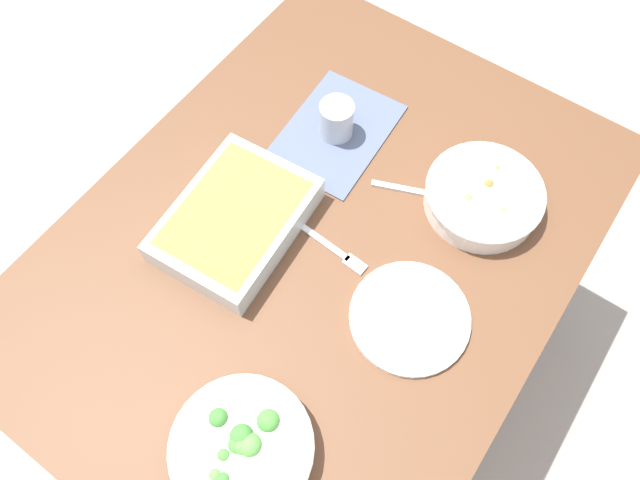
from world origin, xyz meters
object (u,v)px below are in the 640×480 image
(drink_cup, at_px, (336,121))
(fork_on_table, at_px, (333,249))
(spoon_by_stew, at_px, (427,193))
(baking_dish, at_px, (236,219))
(broccoli_bowl, at_px, (242,448))
(side_plate, at_px, (410,318))
(stew_bowl, at_px, (483,196))

(drink_cup, relative_size, fork_on_table, 0.48)
(drink_cup, xyz_separation_m, spoon_by_stew, (-0.02, -0.24, -0.03))
(drink_cup, height_order, fork_on_table, drink_cup)
(baking_dish, relative_size, drink_cup, 3.72)
(broccoli_bowl, bearing_deg, baking_dish, 40.27)
(spoon_by_stew, xyz_separation_m, fork_on_table, (-0.21, 0.08, -0.00))
(baking_dish, xyz_separation_m, drink_cup, (0.30, -0.03, 0.00))
(spoon_by_stew, bearing_deg, fork_on_table, 158.54)
(broccoli_bowl, distance_m, baking_dish, 0.42)
(broccoli_bowl, xyz_separation_m, side_plate, (0.35, -0.10, -0.02))
(spoon_by_stew, bearing_deg, broccoli_bowl, -179.34)
(side_plate, distance_m, spoon_by_stew, 0.27)
(baking_dish, bearing_deg, drink_cup, -5.11)
(broccoli_bowl, xyz_separation_m, baking_dish, (0.32, 0.27, 0.00))
(baking_dish, relative_size, side_plate, 1.44)
(broccoli_bowl, bearing_deg, fork_on_table, 13.04)
(spoon_by_stew, bearing_deg, side_plate, -156.05)
(stew_bowl, xyz_separation_m, side_plate, (-0.29, -0.01, -0.03))
(spoon_by_stew, relative_size, fork_on_table, 0.95)
(stew_bowl, relative_size, spoon_by_stew, 1.37)
(drink_cup, distance_m, spoon_by_stew, 0.24)
(fork_on_table, bearing_deg, side_plate, -100.58)
(stew_bowl, height_order, spoon_by_stew, stew_bowl)
(stew_bowl, relative_size, side_plate, 1.06)
(side_plate, relative_size, fork_on_table, 1.24)
(spoon_by_stew, distance_m, fork_on_table, 0.23)
(broccoli_bowl, xyz_separation_m, drink_cup, (0.62, 0.24, 0.01))
(broccoli_bowl, relative_size, side_plate, 1.06)
(drink_cup, bearing_deg, spoon_by_stew, -95.14)
(spoon_by_stew, bearing_deg, baking_dish, 136.75)
(side_plate, bearing_deg, broccoli_bowl, 163.69)
(side_plate, bearing_deg, drink_cup, 52.22)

